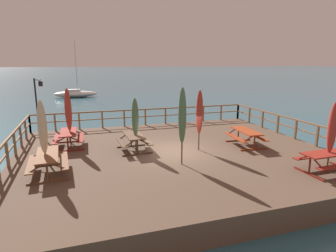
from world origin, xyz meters
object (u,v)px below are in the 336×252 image
(picnic_table_mid_centre, at_px, (69,136))
(patio_umbrella_short_front, at_px, (182,116))
(picnic_table_front_left, at_px, (246,134))
(sailboat_distant, at_px, (76,94))
(patio_umbrella_tall_mid_left, at_px, (68,110))
(picnic_table_back_left, at_px, (329,158))
(picnic_table_front_right, at_px, (134,139))
(patio_umbrella_tall_front, at_px, (135,118))
(patio_umbrella_short_back, at_px, (332,128))
(patio_umbrella_short_mid, at_px, (42,128))
(lamp_post_hooked, at_px, (38,98))
(patio_umbrella_tall_back_right, at_px, (199,112))
(picnic_table_back_right, at_px, (48,159))

(picnic_table_mid_centre, relative_size, patio_umbrella_short_front, 0.64)
(picnic_table_front_left, relative_size, picnic_table_mid_centre, 1.02)
(sailboat_distant, bearing_deg, patio_umbrella_short_front, -82.58)
(patio_umbrella_tall_mid_left, bearing_deg, picnic_table_front_left, -16.16)
(picnic_table_front_left, xyz_separation_m, picnic_table_back_left, (1.01, -4.00, 0.00))
(patio_umbrella_tall_mid_left, relative_size, sailboat_distant, 0.37)
(picnic_table_front_right, height_order, patio_umbrella_tall_front, patio_umbrella_tall_front)
(picnic_table_front_right, distance_m, patio_umbrella_short_back, 8.16)
(picnic_table_front_right, bearing_deg, patio_umbrella_short_back, -36.38)
(patio_umbrella_short_front, bearing_deg, patio_umbrella_tall_mid_left, 137.65)
(patio_umbrella_short_mid, bearing_deg, patio_umbrella_short_front, -6.48)
(picnic_table_front_left, xyz_separation_m, picnic_table_front_right, (-5.48, 0.83, -0.01))
(picnic_table_back_left, height_order, patio_umbrella_tall_front, patio_umbrella_tall_front)
(picnic_table_front_left, relative_size, patio_umbrella_tall_front, 0.83)
(picnic_table_front_left, bearing_deg, picnic_table_front_right, 171.38)
(patio_umbrella_tall_mid_left, distance_m, lamp_post_hooked, 3.38)
(sailboat_distant, bearing_deg, picnic_table_back_left, -75.18)
(patio_umbrella_short_back, bearing_deg, picnic_table_front_right, 143.62)
(picnic_table_mid_centre, relative_size, picnic_table_front_right, 1.14)
(picnic_table_back_left, relative_size, patio_umbrella_tall_front, 0.88)
(patio_umbrella_short_mid, relative_size, patio_umbrella_short_back, 1.04)
(patio_umbrella_tall_back_right, relative_size, sailboat_distant, 0.37)
(picnic_table_front_left, xyz_separation_m, lamp_post_hooked, (-9.98, 5.36, 1.55))
(sailboat_distant, bearing_deg, patio_umbrella_tall_back_right, -79.65)
(patio_umbrella_short_back, bearing_deg, patio_umbrella_short_front, 154.29)
(picnic_table_mid_centre, bearing_deg, picnic_table_front_left, -16.01)
(patio_umbrella_short_mid, distance_m, patio_umbrella_short_front, 5.20)
(picnic_table_front_left, xyz_separation_m, patio_umbrella_short_front, (-3.98, -1.55, 1.43))
(picnic_table_front_right, bearing_deg, patio_umbrella_short_front, -57.82)
(patio_umbrella_short_back, height_order, lamp_post_hooked, lamp_post_hooked)
(patio_umbrella_tall_front, bearing_deg, sailboat_distant, 95.29)
(sailboat_distant, bearing_deg, picnic_table_front_right, -84.83)
(picnic_table_mid_centre, xyz_separation_m, patio_umbrella_short_front, (4.43, -3.97, 1.43))
(sailboat_distant, bearing_deg, patio_umbrella_short_back, -75.14)
(picnic_table_back_right, bearing_deg, patio_umbrella_short_mid, 170.95)
(patio_umbrella_tall_back_right, bearing_deg, picnic_table_front_left, 0.50)
(patio_umbrella_short_front, distance_m, sailboat_distant, 32.68)
(picnic_table_back_right, bearing_deg, patio_umbrella_short_front, -6.44)
(picnic_table_front_right, relative_size, patio_umbrella_tall_back_right, 0.62)
(picnic_table_mid_centre, xyz_separation_m, patio_umbrella_tall_mid_left, (0.08, 0.00, 1.26))
(patio_umbrella_short_mid, bearing_deg, picnic_table_front_right, 26.18)
(patio_umbrella_short_back, bearing_deg, patio_umbrella_short_mid, 163.57)
(patio_umbrella_tall_mid_left, bearing_deg, patio_umbrella_short_back, -34.27)
(patio_umbrella_tall_front, bearing_deg, patio_umbrella_short_front, -58.28)
(patio_umbrella_tall_mid_left, bearing_deg, patio_umbrella_short_front, -42.35)
(picnic_table_back_left, xyz_separation_m, patio_umbrella_short_back, (0.01, 0.04, 1.12))
(picnic_table_front_left, distance_m, picnic_table_front_right, 5.55)
(patio_umbrella_tall_front, bearing_deg, picnic_table_front_right, 134.75)
(picnic_table_back_right, xyz_separation_m, patio_umbrella_short_front, (5.08, -0.57, 1.43))
(lamp_post_hooked, height_order, sailboat_distant, sailboat_distant)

